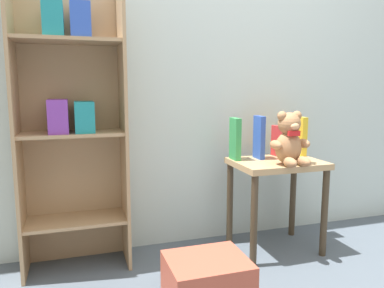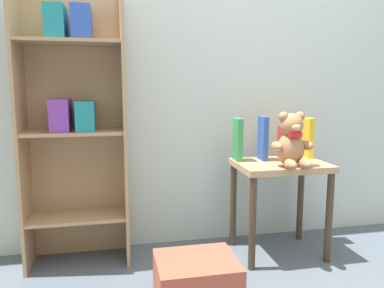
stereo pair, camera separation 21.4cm
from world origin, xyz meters
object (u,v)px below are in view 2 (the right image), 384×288
(display_table, at_px, (280,180))
(storage_bin, at_px, (196,282))
(book_standing_red, at_px, (284,143))
(book_standing_yellow, at_px, (307,138))
(teddy_bear, at_px, (292,142))
(book_standing_green, at_px, (238,140))
(bookshelf_side, at_px, (74,116))
(book_standing_blue, at_px, (263,138))

(display_table, relative_size, storage_bin, 1.52)
(book_standing_red, distance_m, book_standing_yellow, 0.16)
(teddy_bear, height_order, book_standing_green, teddy_bear)
(storage_bin, bearing_deg, display_table, 35.67)
(book_standing_yellow, xyz_separation_m, storage_bin, (-0.84, -0.55, -0.58))
(teddy_bear, relative_size, book_standing_green, 1.20)
(bookshelf_side, height_order, book_standing_yellow, bookshelf_side)
(bookshelf_side, height_order, display_table, bookshelf_side)
(teddy_bear, bearing_deg, bookshelf_side, 166.35)
(display_table, height_order, book_standing_blue, book_standing_blue)
(teddy_bear, bearing_deg, book_standing_red, 73.21)
(book_standing_green, height_order, storage_bin, book_standing_green)
(bookshelf_side, height_order, teddy_bear, bookshelf_side)
(book_standing_blue, relative_size, book_standing_yellow, 1.06)
(book_standing_red, bearing_deg, teddy_bear, -109.57)
(bookshelf_side, bearing_deg, display_table, -8.12)
(book_standing_yellow, distance_m, storage_bin, 1.16)
(storage_bin, bearing_deg, book_standing_blue, 44.80)
(teddy_bear, height_order, storage_bin, teddy_bear)
(bookshelf_side, bearing_deg, teddy_bear, -13.65)
(book_standing_green, distance_m, book_standing_blue, 0.16)
(book_standing_blue, bearing_deg, teddy_bear, -66.61)
(book_standing_blue, bearing_deg, bookshelf_side, 177.50)
(display_table, xyz_separation_m, book_standing_red, (0.08, 0.12, 0.20))
(bookshelf_side, xyz_separation_m, teddy_bear, (1.18, -0.29, -0.14))
(book_standing_green, xyz_separation_m, storage_bin, (-0.37, -0.54, -0.58))
(book_standing_yellow, bearing_deg, book_standing_blue, -175.21)
(bookshelf_side, xyz_separation_m, book_standing_blue, (1.10, -0.08, -0.15))
(book_standing_red, xyz_separation_m, storage_bin, (-0.68, -0.55, -0.55))
(book_standing_red, bearing_deg, book_standing_green, 179.49)
(teddy_bear, distance_m, storage_bin, 0.91)
(book_standing_red, relative_size, book_standing_yellow, 0.79)
(book_standing_green, distance_m, book_standing_yellow, 0.46)
(teddy_bear, distance_m, book_standing_red, 0.25)
(book_standing_blue, height_order, book_standing_yellow, book_standing_blue)
(storage_bin, bearing_deg, bookshelf_side, 133.37)
(teddy_bear, xyz_separation_m, storage_bin, (-0.61, -0.32, -0.60))
(bookshelf_side, relative_size, book_standing_blue, 5.73)
(teddy_bear, xyz_separation_m, book_standing_blue, (-0.08, 0.21, -0.01))
(storage_bin, bearing_deg, book_standing_yellow, 33.30)
(display_table, xyz_separation_m, book_standing_yellow, (0.23, 0.12, 0.23))
(display_table, relative_size, book_standing_red, 2.89)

